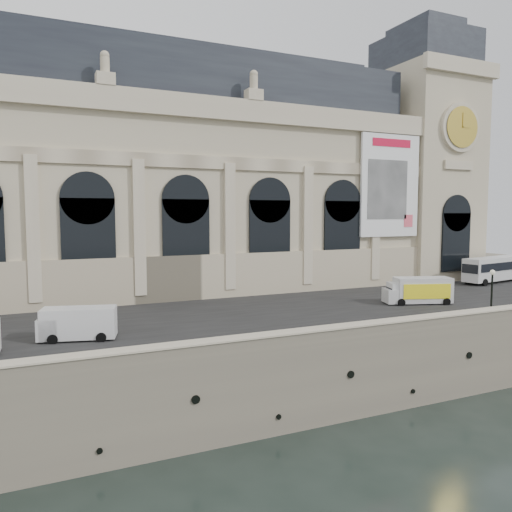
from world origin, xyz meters
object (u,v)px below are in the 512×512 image
(bus_right, at_px, (495,268))
(lamp_right, at_px, (492,294))
(van_c, at_px, (409,293))
(box_truck, at_px, (419,291))
(van_b, at_px, (74,324))

(bus_right, bearing_deg, lamp_right, -140.82)
(van_c, height_order, box_truck, box_truck)
(bus_right, height_order, lamp_right, lamp_right)
(van_b, bearing_deg, lamp_right, -12.12)
(box_truck, bearing_deg, van_b, -178.60)
(van_c, bearing_deg, box_truck, -22.19)
(box_truck, bearing_deg, bus_right, 21.08)
(bus_right, relative_size, box_truck, 1.67)
(van_c, xyz_separation_m, lamp_right, (1.77, -8.74, 1.05))
(van_b, distance_m, box_truck, 34.17)
(bus_right, height_order, van_b, bus_right)
(van_b, bearing_deg, van_c, 2.13)
(bus_right, height_order, box_truck, bus_right)
(bus_right, bearing_deg, van_c, -160.73)
(bus_right, distance_m, van_c, 23.21)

